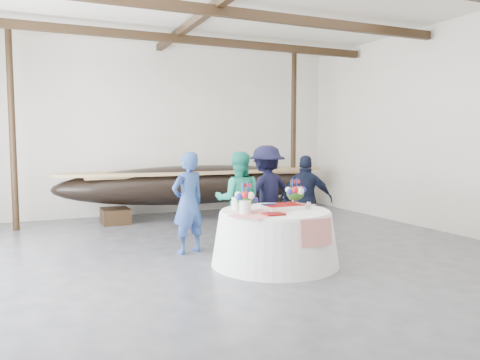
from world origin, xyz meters
name	(u,v)px	position (x,y,z in m)	size (l,w,h in m)	color
floor	(255,269)	(0.00, 0.00, 0.00)	(10.00, 12.00, 0.01)	#3D3D42
wall_back	(159,130)	(0.00, 6.00, 2.25)	(10.00, 0.02, 4.50)	silver
pavilion_structure	(234,16)	(0.00, 0.83, 4.00)	(9.80, 11.76, 4.50)	black
longboat_display	(200,184)	(0.78, 4.89, 0.85)	(7.14, 1.43, 1.34)	black
banquet_table	(275,237)	(0.41, 0.13, 0.44)	(2.04, 2.04, 0.87)	white
tabletop_items	(271,200)	(0.40, 0.26, 1.02)	(1.89, 1.46, 0.40)	red
guest_woman_blue	(188,203)	(-0.63, 1.40, 0.89)	(0.65, 0.43, 1.78)	navy
guest_woman_teal	(238,200)	(0.33, 1.40, 0.89)	(0.86, 0.67, 1.78)	#1FA383
guest_man_left	(266,194)	(1.03, 1.66, 0.94)	(1.21, 0.70, 1.88)	black
guest_man_right	(306,200)	(1.63, 1.18, 0.85)	(0.99, 0.41, 1.70)	black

